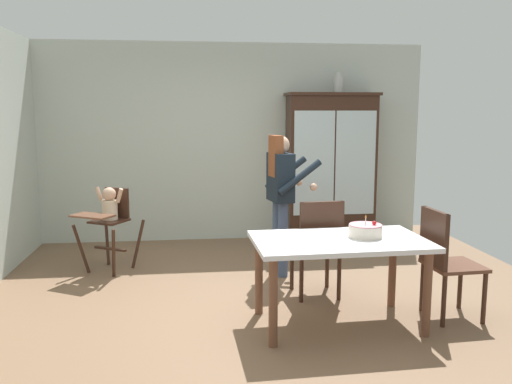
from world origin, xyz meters
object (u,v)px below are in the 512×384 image
object	(u,v)px
dining_chair_right_end	(444,256)
china_cabinet	(331,167)
dining_table	(339,251)
birthday_cake	(365,231)
high_chair_with_toddler	(109,214)
dining_chair_far_side	(318,242)
adult_person	(281,187)
ceramic_vase	(338,84)

from	to	relation	value
dining_chair_right_end	china_cabinet	bearing A→B (deg)	1.32
dining_table	birthday_cake	distance (m)	0.28
china_cabinet	high_chair_with_toddler	size ratio (longest dim) A/B	2.13
dining_table	dining_chair_far_side	xyz separation A→B (m)	(-0.02, 0.65, -0.08)
high_chair_with_toddler	dining_chair_right_end	xyz separation A→B (m)	(3.06, -1.78, -0.10)
china_cabinet	high_chair_with_toddler	xyz separation A→B (m)	(-2.82, -1.13, -0.37)
china_cabinet	dining_table	world-z (taller)	china_cabinet
adult_person	dining_table	distance (m)	1.50
china_cabinet	adult_person	xyz separation A→B (m)	(-0.94, -1.50, -0.05)
dining_table	adult_person	bearing A→B (deg)	99.82
china_cabinet	ceramic_vase	world-z (taller)	ceramic_vase
birthday_cake	dining_chair_far_side	size ratio (longest dim) A/B	0.29
ceramic_vase	dining_chair_far_side	world-z (taller)	ceramic_vase
dining_chair_right_end	ceramic_vase	bearing A→B (deg)	-0.30
ceramic_vase	dining_chair_right_end	distance (m)	3.32
high_chair_with_toddler	birthday_cake	world-z (taller)	high_chair_with_toddler
ceramic_vase	dining_table	size ratio (longest dim) A/B	0.19
dining_chair_far_side	dining_chair_right_end	bearing A→B (deg)	143.72
high_chair_with_toddler	dining_table	size ratio (longest dim) A/B	0.65
dining_chair_far_side	ceramic_vase	bearing A→B (deg)	-112.36
china_cabinet	ceramic_vase	distance (m)	1.13
dining_table	ceramic_vase	bearing A→B (deg)	75.19
china_cabinet	ceramic_vase	bearing A→B (deg)	2.62
adult_person	high_chair_with_toddler	bearing A→B (deg)	67.94
ceramic_vase	dining_chair_far_side	size ratio (longest dim) A/B	0.28
ceramic_vase	high_chair_with_toddler	distance (m)	3.46
high_chair_with_toddler	china_cabinet	bearing A→B (deg)	52.15
dining_table	birthday_cake	size ratio (longest dim) A/B	5.18
dining_table	dining_chair_far_side	size ratio (longest dim) A/B	1.51
china_cabinet	dining_chair_far_side	bearing A→B (deg)	-107.35
ceramic_vase	adult_person	world-z (taller)	ceramic_vase
dining_table	dining_chair_right_end	xyz separation A→B (m)	(0.93, 0.03, -0.08)
dining_table	dining_chair_far_side	bearing A→B (deg)	91.72
ceramic_vase	birthday_cake	distance (m)	3.24
ceramic_vase	dining_chair_right_end	bearing A→B (deg)	-87.01
birthday_cake	china_cabinet	bearing A→B (deg)	80.93
high_chair_with_toddler	dining_chair_right_end	size ratio (longest dim) A/B	0.99
adult_person	birthday_cake	xyz separation A→B (m)	(0.48, -1.39, -0.17)
ceramic_vase	high_chair_with_toddler	world-z (taller)	ceramic_vase
china_cabinet	birthday_cake	world-z (taller)	china_cabinet
dining_table	dining_chair_right_end	distance (m)	0.93
dining_table	dining_chair_right_end	size ratio (longest dim) A/B	1.51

